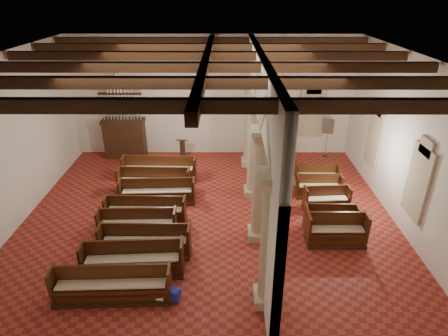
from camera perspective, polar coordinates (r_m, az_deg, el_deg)
floor at (r=14.70m, az=-2.26°, el=-6.97°), size 14.00×14.00×0.00m
ceiling at (r=12.50m, az=-2.75°, el=16.79°), size 14.00×14.00×0.00m
wall_back at (r=19.00m, az=-1.71°, el=10.75°), size 14.00×0.02×6.00m
wall_front at (r=8.08m, az=-4.31°, el=-12.26°), size 14.00×0.02×6.00m
wall_left at (r=15.32m, az=-29.69°, el=3.45°), size 0.02×12.00×6.00m
wall_right at (r=14.75m, az=25.87°, el=3.51°), size 0.02×12.00×6.00m
ceiling_beams at (r=12.53m, az=-2.74°, el=15.98°), size 13.80×11.80×0.30m
arcade at (r=13.15m, az=5.38°, el=6.19°), size 0.90×11.90×6.00m
window_right_a at (r=13.83m, az=27.59°, el=-1.96°), size 0.03×1.00×2.20m
window_right_b at (r=17.14m, az=22.03°, el=4.28°), size 0.03×1.00×2.20m
window_back at (r=19.69m, az=13.18°, el=8.20°), size 1.00×0.03×2.20m
pipe_organ at (r=19.69m, az=-14.96°, el=5.44°), size 2.10×0.85×4.40m
lectern at (r=18.91m, az=-6.32°, el=2.53°), size 0.54×0.55×1.24m
dossal_curtain at (r=19.69m, az=8.63°, el=5.40°), size 1.80×0.07×2.17m
processional_banner at (r=19.92m, az=15.40°, el=3.77°), size 0.48×0.62×2.19m
hymnal_box_a at (r=11.10m, az=-7.67°, el=-18.48°), size 0.38×0.35×0.32m
hymnal_box_b at (r=12.29m, az=-11.48°, el=-13.66°), size 0.34×0.28×0.32m
hymnal_box_c at (r=13.90m, az=-9.06°, el=-8.09°), size 0.43×0.38×0.36m
tube_heater_a at (r=11.29m, az=-12.04°, el=-18.65°), size 1.11×0.30×0.11m
tube_heater_b at (r=12.46m, az=-13.47°, el=-13.83°), size 1.02×0.15×0.10m
nave_pew_0 at (r=11.45m, az=-16.59°, el=-17.24°), size 3.31×0.83×1.06m
nave_pew_1 at (r=12.09m, az=-13.59°, el=-13.98°), size 3.08×0.93×1.13m
nave_pew_2 at (r=12.77m, az=-11.85°, el=-11.39°), size 2.95×0.73×1.08m
nave_pew_3 at (r=13.69m, az=-12.98°, el=-8.76°), size 2.74×0.77×1.03m
nave_pew_4 at (r=14.41m, az=-11.83°, el=-6.77°), size 3.01×0.72×1.00m
nave_pew_5 at (r=15.49m, az=-10.07°, el=-4.06°), size 3.05×0.82×1.03m
nave_pew_6 at (r=16.24m, az=-10.57°, el=-2.50°), size 3.05×0.83×1.12m
nave_pew_7 at (r=17.23m, az=-9.80°, el=-0.68°), size 3.34×0.84×1.13m
aisle_pew_0 at (r=13.50m, az=16.66°, el=-9.56°), size 2.01×0.77×1.15m
aisle_pew_1 at (r=14.12m, az=15.89°, el=-7.95°), size 1.88×0.74×1.02m
aisle_pew_2 at (r=15.28m, az=15.30°, el=-5.09°), size 1.80×0.79×1.01m
aisle_pew_3 at (r=16.21m, az=14.16°, el=-3.13°), size 1.87×0.65×0.96m
aisle_pew_4 at (r=17.05m, az=13.91°, el=-1.53°), size 1.86×0.68×0.98m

